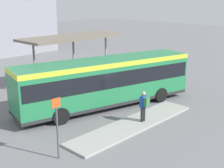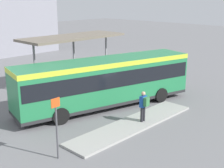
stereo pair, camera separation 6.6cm
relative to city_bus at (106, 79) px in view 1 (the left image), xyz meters
name	(u,v)px [view 1 (the left image)]	position (x,y,z in m)	size (l,w,h in m)	color
ground_plane	(106,106)	(-0.01, 0.00, -1.82)	(120.00, 120.00, 0.00)	slate
curb_island	(134,124)	(-1.10, -3.27, -1.76)	(8.79, 1.80, 0.12)	#9E9E99
city_bus	(106,79)	(0.00, 0.00, 0.00)	(11.99, 5.25, 3.11)	#237A47
pedestrian_waiting	(144,104)	(-0.53, -3.50, -0.70)	(0.44, 0.45, 1.75)	#232328
bicycle_red	(146,73)	(7.96, 2.82, -1.48)	(0.48, 1.56, 0.68)	black
bicycle_white	(140,71)	(8.10, 3.64, -1.47)	(0.48, 1.60, 0.69)	black
station_shelter	(73,38)	(2.09, 5.70, 1.90)	(8.56, 3.18, 3.91)	#706656
potted_planter_near_shelter	(67,92)	(-1.02, 2.73, -1.18)	(0.87, 0.87, 1.25)	slate
platform_sign	(57,126)	(-6.24, -3.25, -0.26)	(0.44, 0.08, 2.80)	#4C4C51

